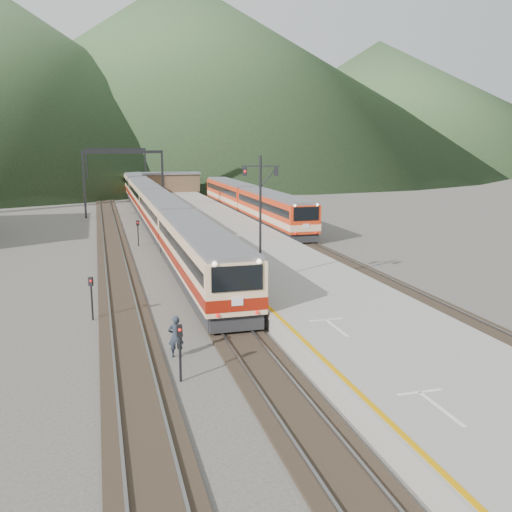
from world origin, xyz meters
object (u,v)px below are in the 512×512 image
object	(u,v)px
main_train	(145,196)
second_train	(249,201)
worker	(176,336)
signal_mast	(260,206)

from	to	relation	value
main_train	second_train	xyz separation A→B (m)	(11.50, -9.86, -0.07)
worker	main_train	bearing A→B (deg)	-90.51
second_train	signal_mast	size ratio (longest dim) A/B	5.36
main_train	second_train	bearing A→B (deg)	-40.61
main_train	signal_mast	bearing A→B (deg)	-86.15
second_train	worker	xyz separation A→B (m)	(-14.62, -42.97, -1.06)
second_train	worker	distance (m)	45.40
main_train	worker	world-z (taller)	main_train
main_train	signal_mast	world-z (taller)	signal_mast
signal_mast	worker	xyz separation A→B (m)	(-6.11, -8.34, -4.50)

